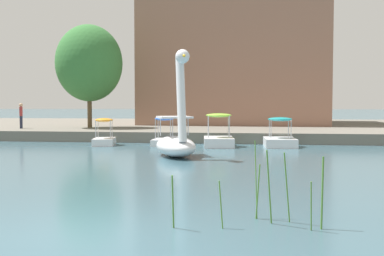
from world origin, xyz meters
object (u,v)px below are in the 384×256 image
object	(u,v)px
pedal_boat_lime	(219,138)
pedal_boat_blue	(164,137)
swan_boat	(176,139)
pedal_boat_teal	(280,138)
person_on_path	(21,115)
tree_broadleaf_behind_dock	(89,63)
pedal_boat_orange	(104,137)
parked_van	(188,112)

from	to	relation	value
pedal_boat_lime	pedal_boat_blue	size ratio (longest dim) A/B	1.30
swan_boat	pedal_boat_teal	size ratio (longest dim) A/B	1.72
pedal_boat_teal	pedal_boat_blue	size ratio (longest dim) A/B	1.25
pedal_boat_lime	person_on_path	world-z (taller)	person_on_path
pedal_boat_lime	person_on_path	size ratio (longest dim) A/B	1.56
pedal_boat_teal	tree_broadleaf_behind_dock	world-z (taller)	tree_broadleaf_behind_dock
pedal_boat_blue	pedal_boat_teal	bearing A→B (deg)	1.34
pedal_boat_blue	person_on_path	distance (m)	11.12
swan_boat	pedal_boat_lime	bearing A→B (deg)	74.69
pedal_boat_orange	parked_van	distance (m)	15.74
pedal_boat_lime	pedal_boat_orange	distance (m)	5.97
pedal_boat_lime	tree_broadleaf_behind_dock	bearing A→B (deg)	145.62
swan_boat	pedal_boat_orange	size ratio (longest dim) A/B	2.06
person_on_path	parked_van	distance (m)	14.31
swan_boat	person_on_path	world-z (taller)	swan_boat
tree_broadleaf_behind_dock	person_on_path	bearing A→B (deg)	-157.15
pedal_boat_teal	pedal_boat_lime	xyz separation A→B (m)	(-3.05, -0.41, 0.04)
parked_van	pedal_boat_teal	bearing A→B (deg)	-65.41
pedal_boat_blue	tree_broadleaf_behind_dock	world-z (taller)	tree_broadleaf_behind_dock
parked_van	tree_broadleaf_behind_dock	bearing A→B (deg)	-119.28
pedal_boat_orange	parked_van	xyz separation A→B (m)	(2.10, 15.56, 1.08)
tree_broadleaf_behind_dock	parked_van	bearing A→B (deg)	60.72
swan_boat	pedal_boat_lime	xyz separation A→B (m)	(1.31, 4.79, -0.27)
person_on_path	pedal_boat_orange	bearing A→B (deg)	-32.91
pedal_boat_blue	tree_broadleaf_behind_dock	distance (m)	9.69
swan_boat	pedal_boat_teal	xyz separation A→B (m)	(4.36, 5.20, -0.31)
swan_boat	tree_broadleaf_behind_dock	distance (m)	14.10
pedal_boat_lime	parked_van	xyz separation A→B (m)	(-3.87, 15.53, 1.07)
parked_van	person_on_path	bearing A→B (deg)	-129.89
swan_boat	parked_van	size ratio (longest dim) A/B	0.83
tree_broadleaf_behind_dock	pedal_boat_orange	bearing A→B (deg)	-63.44
pedal_boat_blue	parked_van	world-z (taller)	parked_van
pedal_boat_teal	parked_van	distance (m)	16.67
swan_boat	pedal_boat_blue	distance (m)	5.29
pedal_boat_teal	swan_boat	bearing A→B (deg)	-130.01
pedal_boat_blue	pedal_boat_orange	size ratio (longest dim) A/B	0.96
pedal_boat_orange	tree_broadleaf_behind_dock	distance (m)	8.26
pedal_boat_lime	parked_van	world-z (taller)	parked_van
pedal_boat_blue	parked_van	distance (m)	15.34
pedal_boat_teal	pedal_boat_lime	world-z (taller)	pedal_boat_lime
pedal_boat_orange	tree_broadleaf_behind_dock	xyz separation A→B (m)	(-3.12, 6.25, 4.40)
tree_broadleaf_behind_dock	swan_boat	bearing A→B (deg)	-54.75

